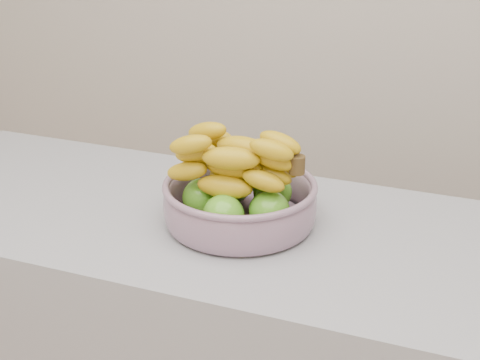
{
  "coord_description": "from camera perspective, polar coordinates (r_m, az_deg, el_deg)",
  "views": [
    {
      "loc": [
        0.32,
        -0.48,
        1.56
      ],
      "look_at": [
        -0.14,
        0.71,
        1.0
      ],
      "focal_mm": 50.0,
      "sensor_mm": 36.0,
      "label": 1
    }
  ],
  "objects": [
    {
      "name": "fruit_bowl",
      "position": [
        1.4,
        -0.03,
        -1.35
      ],
      "size": [
        0.32,
        0.32,
        0.2
      ],
      "rotation": [
        0.0,
        0.0,
        -0.06
      ],
      "color": "#919AAE",
      "rests_on": "counter"
    }
  ]
}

